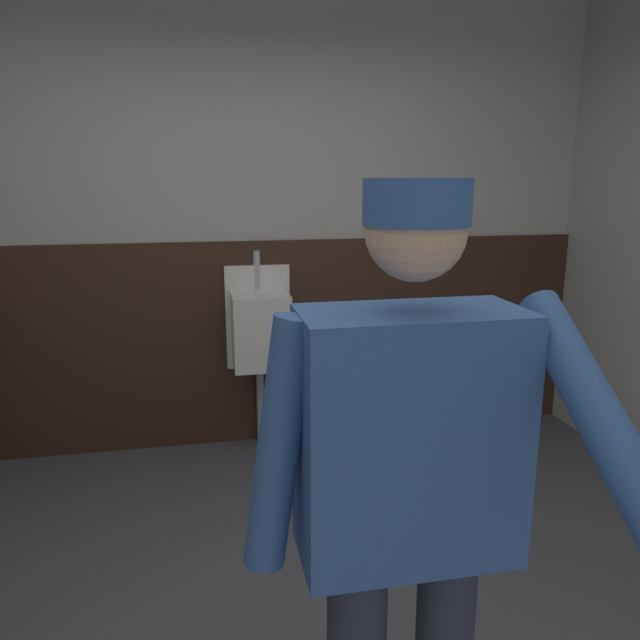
% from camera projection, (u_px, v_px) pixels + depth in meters
% --- Properties ---
extents(wall_back, '(4.99, 0.12, 2.87)m').
position_uv_depth(wall_back, '(242.00, 217.00, 3.74)').
color(wall_back, '#B2B2AD').
rests_on(wall_back, ground_plane).
extents(wainscot_band_back, '(4.39, 0.03, 1.30)m').
position_uv_depth(wainscot_band_back, '(247.00, 344.00, 3.85)').
color(wainscot_band_back, '#382319').
rests_on(wainscot_band_back, ground_plane).
extents(urinal_solo, '(0.40, 0.34, 1.24)m').
position_uv_depth(urinal_solo, '(260.00, 329.00, 3.69)').
color(urinal_solo, white).
rests_on(urinal_solo, ground_plane).
extents(person, '(0.70, 0.60, 1.67)m').
position_uv_depth(person, '(408.00, 494.00, 1.35)').
color(person, '#2D3342').
rests_on(person, ground_plane).
extents(soap_dispenser, '(0.10, 0.07, 0.18)m').
position_uv_depth(soap_dispenser, '(375.00, 210.00, 3.79)').
color(soap_dispenser, silver).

